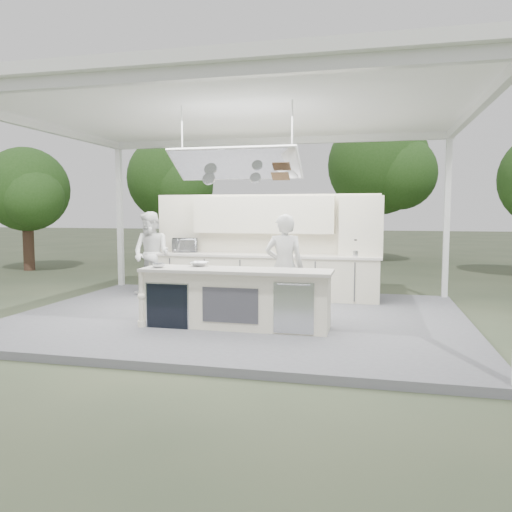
% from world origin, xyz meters
% --- Properties ---
extents(ground, '(90.00, 90.00, 0.00)m').
position_xyz_m(ground, '(0.00, 0.00, 0.00)').
color(ground, '#4B5138').
rests_on(ground, ground).
extents(stage_deck, '(8.00, 6.00, 0.12)m').
position_xyz_m(stage_deck, '(0.00, 0.00, 0.06)').
color(stage_deck, slate).
rests_on(stage_deck, ground).
extents(tent, '(8.20, 6.20, 3.86)m').
position_xyz_m(tent, '(0.00, -0.01, 3.71)').
color(tent, white).
rests_on(tent, ground).
extents(demo_island, '(3.10, 0.79, 0.95)m').
position_xyz_m(demo_island, '(0.18, -0.91, 0.60)').
color(demo_island, beige).
rests_on(demo_island, stage_deck).
extents(back_counter, '(5.08, 0.72, 0.95)m').
position_xyz_m(back_counter, '(0.00, 1.90, 0.60)').
color(back_counter, beige).
rests_on(back_counter, stage_deck).
extents(back_wall_unit, '(5.05, 0.48, 2.25)m').
position_xyz_m(back_wall_unit, '(0.44, 2.11, 1.57)').
color(back_wall_unit, beige).
rests_on(back_wall_unit, stage_deck).
extents(tree_cluster, '(19.55, 9.40, 5.85)m').
position_xyz_m(tree_cluster, '(-0.16, 9.77, 3.29)').
color(tree_cluster, '#443022').
rests_on(tree_cluster, ground).
extents(head_chef, '(0.72, 0.52, 1.83)m').
position_xyz_m(head_chef, '(0.86, -0.14, 1.04)').
color(head_chef, silver).
rests_on(head_chef, stage_deck).
extents(sous_chef, '(1.04, 0.88, 1.87)m').
position_xyz_m(sous_chef, '(-2.42, 1.55, 1.06)').
color(sous_chef, white).
rests_on(sous_chef, stage_deck).
extents(toaster_oven, '(0.66, 0.53, 0.31)m').
position_xyz_m(toaster_oven, '(-1.84, 2.08, 1.23)').
color(toaster_oven, silver).
rests_on(toaster_oven, back_counter).
extents(bowl_large, '(0.33, 0.33, 0.07)m').
position_xyz_m(bowl_large, '(-0.52, -0.65, 1.11)').
color(bowl_large, silver).
rests_on(bowl_large, demo_island).
extents(bowl_small, '(0.27, 0.27, 0.07)m').
position_xyz_m(bowl_small, '(-1.10, -1.02, 1.11)').
color(bowl_small, '#B6B9BE').
rests_on(bowl_small, demo_island).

